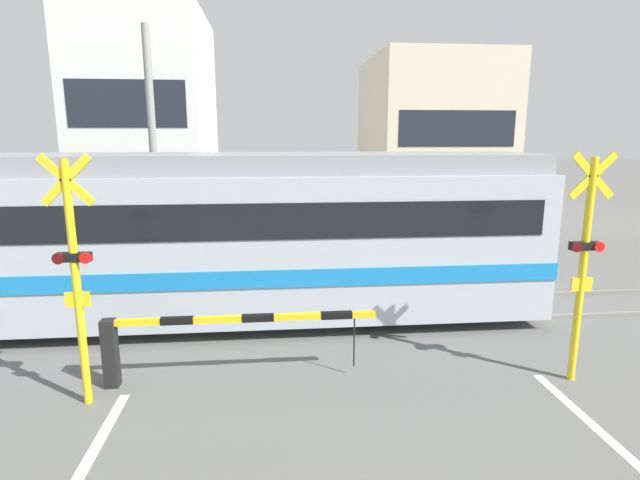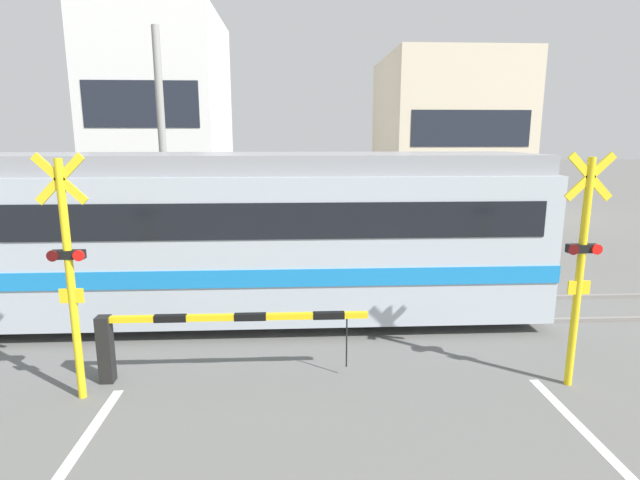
% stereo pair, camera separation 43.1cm
% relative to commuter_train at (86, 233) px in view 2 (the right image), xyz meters
% --- Properties ---
extents(rail_track_near, '(50.00, 0.10, 0.08)m').
position_rel_commuter_train_xyz_m(rail_track_near, '(4.62, -0.72, -1.74)').
color(rail_track_near, gray).
rests_on(rail_track_near, ground_plane).
extents(rail_track_far, '(50.00, 0.10, 0.08)m').
position_rel_commuter_train_xyz_m(rail_track_far, '(4.62, 0.72, -1.74)').
color(rail_track_far, gray).
rests_on(rail_track_far, ground_plane).
extents(commuter_train, '(17.88, 2.75, 3.32)m').
position_rel_commuter_train_xyz_m(commuter_train, '(0.00, 0.00, 0.00)').
color(commuter_train, '#ADB7C1').
rests_on(commuter_train, ground_plane).
extents(crossing_barrier_near, '(4.04, 0.20, 1.04)m').
position_rel_commuter_train_xyz_m(crossing_barrier_near, '(2.36, -2.75, -1.01)').
color(crossing_barrier_near, black).
rests_on(crossing_barrier_near, ground_plane).
extents(crossing_barrier_far, '(4.04, 0.20, 1.04)m').
position_rel_commuter_train_xyz_m(crossing_barrier_far, '(6.89, 2.56, -1.01)').
color(crossing_barrier_far, black).
rests_on(crossing_barrier_far, ground_plane).
extents(crossing_signal_left, '(0.68, 0.15, 3.44)m').
position_rel_commuter_train_xyz_m(crossing_signal_left, '(1.07, -3.20, 0.13)').
color(crossing_signal_left, yellow).
rests_on(crossing_signal_left, ground_plane).
extents(crossing_signal_right, '(0.68, 0.15, 3.44)m').
position_rel_commuter_train_xyz_m(crossing_signal_right, '(8.18, -3.20, 0.13)').
color(crossing_signal_right, yellow).
rests_on(crossing_signal_right, ground_plane).
extents(building_left_of_street, '(5.25, 6.94, 8.84)m').
position_rel_commuter_train_xyz_m(building_left_of_street, '(-1.71, 13.66, 2.64)').
color(building_left_of_street, white).
rests_on(building_left_of_street, ground_plane).
extents(building_right_of_street, '(5.77, 6.94, 7.21)m').
position_rel_commuter_train_xyz_m(building_right_of_street, '(11.22, 13.66, 1.83)').
color(building_right_of_street, beige).
rests_on(building_right_of_street, ground_plane).
extents(utility_pole_streetside, '(0.22, 0.22, 6.68)m').
position_rel_commuter_train_xyz_m(utility_pole_streetside, '(0.32, 5.06, 1.56)').
color(utility_pole_streetside, gray).
rests_on(utility_pole_streetside, ground_plane).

